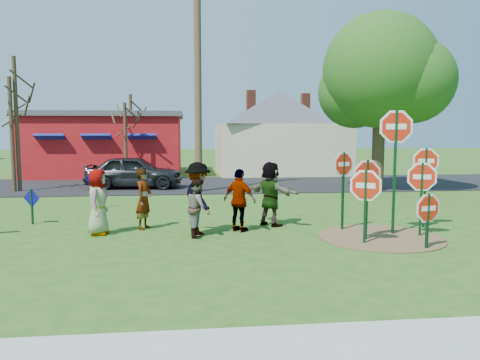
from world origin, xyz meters
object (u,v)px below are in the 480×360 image
Objects in this scene: person_b at (144,199)px; utility_pole at (198,70)px; stop_sign_a at (366,191)px; suv at (134,172)px; stop_sign_d at (426,167)px; stop_sign_c at (396,143)px; leafy_tree at (383,77)px; person_a at (98,202)px; stop_sign_b at (343,171)px.

person_b is 9.30m from utility_pole.
suv is at bearing 148.04° from stop_sign_a.
stop_sign_d is at bearing -74.31° from person_b.
stop_sign_c is at bearing -62.08° from utility_pole.
utility_pole is (3.04, -1.54, 4.62)m from suv.
leafy_tree is at bearing 93.12° from stop_sign_a.
person_b is at bearing -143.86° from leafy_tree.
stop_sign_c reaches higher than stop_sign_d.
stop_sign_c is 0.34× the size of utility_pole.
person_a is 1.03× the size of person_b.
stop_sign_a is 6.06m from person_b.
stop_sign_c is 8.04m from person_a.
stop_sign_b is 1.57m from stop_sign_c.
stop_sign_c is (1.16, -0.70, 0.79)m from stop_sign_b.
stop_sign_d reaches higher than suv.
person_a is at bearing 153.60° from stop_sign_b.
stop_sign_c is at bearing 66.70° from stop_sign_a.
leafy_tree is at bearing 87.68° from stop_sign_d.
stop_sign_a is 13.69m from suv.
person_a is (-6.70, 1.78, -0.43)m from stop_sign_a.
stop_sign_a reaches higher than suv.
person_b is at bearing -102.29° from utility_pole.
utility_pole reaches higher than person_a.
stop_sign_a is 0.43× the size of suv.
person_b is 13.18m from leafy_tree.
person_a is 10.06m from suv.
person_a is at bearing -108.63° from utility_pole.
stop_sign_c is 0.76× the size of suv.
suv is at bearing 137.95° from stop_sign_c.
stop_sign_d is 0.23× the size of utility_pole.
stop_sign_b is 5.64m from person_b.
stop_sign_c is 1.66m from stop_sign_d.
utility_pole is at bearing -111.72° from suv.
stop_sign_b is 0.67× the size of stop_sign_c.
stop_sign_c reaches higher than person_b.
stop_sign_b is 10.20m from utility_pole.
stop_sign_b is at bearing -85.94° from person_a.
stop_sign_b is at bearing -66.33° from utility_pole.
person_a is at bearing -174.60° from stop_sign_c.
stop_sign_a is at bearing -99.40° from person_a.
leafy_tree is (8.33, -0.57, -0.24)m from utility_pole.
suv is (-1.32, 9.45, -0.04)m from person_b.
suv is at bearing 98.86° from stop_sign_b.
stop_sign_b reaches higher than person_a.
stop_sign_a is at bearing -69.62° from utility_pole.
person_a is (-7.84, 0.86, -1.58)m from stop_sign_c.
stop_sign_b is at bearing -77.38° from person_b.
person_b is 0.38× the size of suv.
leafy_tree is at bearing -95.32° from suv.
person_b is at bearing -56.53° from person_a.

